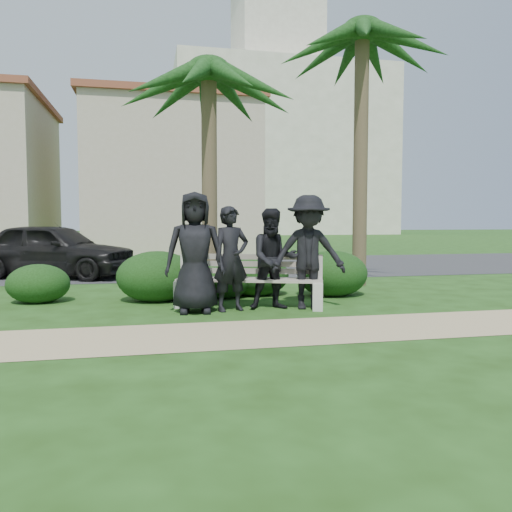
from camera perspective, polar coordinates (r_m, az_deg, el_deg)
The scene contains 18 objects.
ground at distance 8.44m, azimuth 2.91°, elevation -5.90°, with size 160.00×160.00×0.00m, color #203E11.
footpath at distance 6.75m, azimuth 6.92°, elevation -8.40°, with size 30.00×1.60×0.01m, color tan.
asphalt_street at distance 16.24m, azimuth -4.44°, elevation -1.20°, with size 160.00×8.00×0.01m, color #2D2D30.
stucco_bldg_right at distance 26.15m, azimuth -9.66°, elevation 8.72°, with size 8.40×8.40×7.30m.
hotel_tower at distance 66.17m, azimuth 2.27°, elevation 14.30°, with size 26.00×18.00×37.30m.
park_bench at distance 8.43m, azimuth -0.86°, elevation -3.24°, with size 2.63×1.32×0.86m.
man_a at distance 7.93m, azimuth -6.99°, elevation 0.42°, with size 0.94×0.61×1.92m, color black.
man_b at distance 8.03m, azimuth -2.86°, elevation -0.31°, with size 0.62×0.41×1.69m, color black.
man_c at distance 8.19m, azimuth 2.03°, elevation -0.34°, with size 0.81×0.63×1.66m, color black.
man_d at distance 8.27m, azimuth 6.02°, elevation 0.44°, with size 1.21×0.70×1.88m, color black.
hedge_a at distance 9.73m, azimuth -23.63°, elevation -2.81°, with size 1.09×0.90×0.71m, color black.
hedge_b at distance 9.28m, azimuth -11.29°, elevation -2.15°, with size 1.44×1.19×0.94m, color black.
hedge_c at distance 9.48m, azimuth -3.82°, elevation -2.72°, with size 1.06×0.87×0.69m, color black.
hedge_d at distance 9.81m, azimuth 0.05°, elevation -2.06°, with size 1.28×1.06×0.84m, color black.
hedge_e at distance 9.86m, azimuth 8.73°, elevation -1.86°, with size 1.40×1.15×0.91m, color black.
palm_left at distance 10.91m, azimuth -5.42°, elevation 20.12°, with size 3.00×3.00×5.45m.
palm_right at distance 12.29m, azimuth 12.06°, elevation 23.53°, with size 3.00×3.00×6.58m.
car_a at distance 13.93m, azimuth -22.16°, elevation 0.63°, with size 1.68×4.19×1.43m, color black.
Camera 1 is at (-2.17, -8.03, 1.43)m, focal length 35.00 mm.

